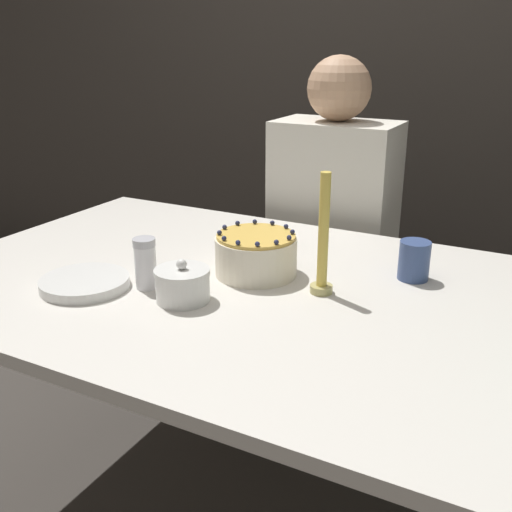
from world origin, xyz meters
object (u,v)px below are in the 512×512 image
(sugar_bowl, at_px, (183,284))
(sugar_shaker, at_px, (145,263))
(person_man_blue_shirt, at_px, (331,261))
(cake, at_px, (256,254))
(candle, at_px, (323,245))

(sugar_bowl, bearing_deg, sugar_shaker, 170.30)
(sugar_bowl, xyz_separation_m, person_man_blue_shirt, (0.03, 0.86, -0.23))
(cake, bearing_deg, sugar_bowl, -108.01)
(candle, bearing_deg, cake, 170.76)
(sugar_shaker, bearing_deg, sugar_bowl, -9.70)
(sugar_bowl, bearing_deg, cake, 71.99)
(sugar_shaker, relative_size, candle, 0.43)
(candle, bearing_deg, person_man_blue_shirt, 108.72)
(person_man_blue_shirt, bearing_deg, sugar_bowl, 88.17)
(cake, distance_m, candle, 0.20)
(cake, height_order, candle, candle)
(cake, xyz_separation_m, sugar_shaker, (-0.19, -0.20, 0.01))
(sugar_shaker, xyz_separation_m, person_man_blue_shirt, (0.14, 0.84, -0.25))
(candle, relative_size, person_man_blue_shirt, 0.23)
(cake, relative_size, person_man_blue_shirt, 0.16)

